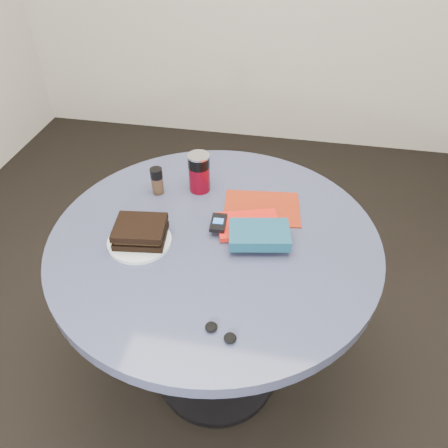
% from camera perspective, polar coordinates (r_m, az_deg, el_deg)
% --- Properties ---
extents(ground, '(4.00, 4.00, 0.00)m').
position_cam_1_polar(ground, '(1.90, -0.94, -18.59)').
color(ground, black).
rests_on(ground, ground).
extents(table, '(1.00, 1.00, 0.75)m').
position_cam_1_polar(table, '(1.44, -1.18, -6.37)').
color(table, black).
rests_on(table, ground).
extents(plate, '(0.24, 0.24, 0.01)m').
position_cam_1_polar(plate, '(1.32, -10.96, -2.21)').
color(plate, white).
rests_on(plate, table).
extents(sandwich, '(0.16, 0.14, 0.05)m').
position_cam_1_polar(sandwich, '(1.30, -10.86, -0.96)').
color(sandwich, black).
rests_on(sandwich, plate).
extents(soda_can, '(0.09, 0.09, 0.14)m').
position_cam_1_polar(soda_can, '(1.47, -3.26, 6.73)').
color(soda_can, maroon).
rests_on(soda_can, table).
extents(pepper_grinder, '(0.04, 0.04, 0.09)m').
position_cam_1_polar(pepper_grinder, '(1.48, -8.74, 5.62)').
color(pepper_grinder, '#402B1B').
rests_on(pepper_grinder, table).
extents(magazine, '(0.26, 0.21, 0.00)m').
position_cam_1_polar(magazine, '(1.43, 4.96, 2.08)').
color(magazine, maroon).
rests_on(magazine, table).
extents(red_book, '(0.22, 0.18, 0.02)m').
position_cam_1_polar(red_book, '(1.34, 3.23, -0.09)').
color(red_book, red).
rests_on(red_book, magazine).
extents(novel, '(0.19, 0.14, 0.03)m').
position_cam_1_polar(novel, '(1.27, 4.62, -1.40)').
color(novel, navy).
rests_on(novel, red_book).
extents(mp3_player, '(0.05, 0.08, 0.01)m').
position_cam_1_polar(mp3_player, '(1.32, -0.74, 0.17)').
color(mp3_player, black).
rests_on(mp3_player, red_book).
extents(headphones, '(0.09, 0.06, 0.02)m').
position_cam_1_polar(headphones, '(1.07, -0.45, -13.98)').
color(headphones, black).
rests_on(headphones, table).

